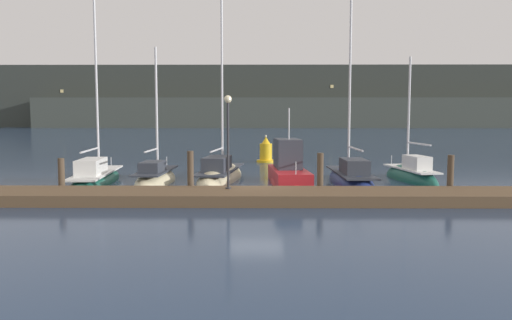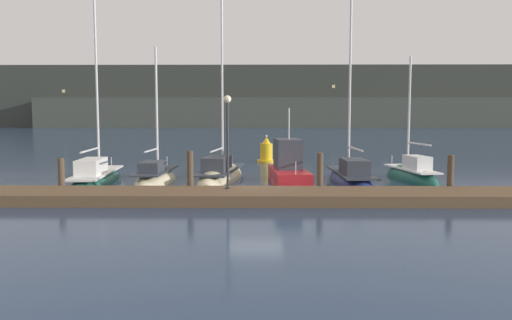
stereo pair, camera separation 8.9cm
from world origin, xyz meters
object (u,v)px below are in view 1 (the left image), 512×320
(sailboat_berth_1, at_px, (96,180))
(dock_lamppost, at_px, (228,126))
(sailboat_berth_3, at_px, (220,177))
(sailboat_berth_2, at_px, (156,181))
(sailboat_berth_5, at_px, (351,181))
(sailboat_berth_6, at_px, (411,179))
(channel_buoy, at_px, (266,152))
(motorboat_berth_4, at_px, (289,176))

(sailboat_berth_1, bearing_deg, dock_lamppost, -34.17)
(sailboat_berth_3, bearing_deg, sailboat_berth_2, -155.95)
(sailboat_berth_3, distance_m, sailboat_berth_5, 6.98)
(sailboat_berth_6, bearing_deg, sailboat_berth_2, -175.66)
(sailboat_berth_3, bearing_deg, channel_buoy, 75.21)
(sailboat_berth_5, bearing_deg, channel_buoy, 110.33)
(sailboat_berth_6, bearing_deg, sailboat_berth_1, -176.50)
(motorboat_berth_4, height_order, channel_buoy, motorboat_berth_4)
(motorboat_berth_4, bearing_deg, sailboat_berth_1, 179.46)
(dock_lamppost, bearing_deg, channel_buoy, 83.79)
(motorboat_berth_4, bearing_deg, dock_lamppost, -120.36)
(sailboat_berth_3, bearing_deg, sailboat_berth_6, -2.34)
(channel_buoy, height_order, dock_lamppost, dock_lamppost)
(sailboat_berth_2, height_order, channel_buoy, sailboat_berth_2)
(sailboat_berth_5, relative_size, sailboat_berth_6, 1.49)
(sailboat_berth_5, bearing_deg, motorboat_berth_4, 179.67)
(sailboat_berth_2, distance_m, channel_buoy, 12.69)
(channel_buoy, bearing_deg, sailboat_berth_5, -69.67)
(sailboat_berth_3, xyz_separation_m, sailboat_berth_6, (10.23, -0.42, -0.00))
(sailboat_berth_6, xyz_separation_m, channel_buoy, (-7.63, 10.24, 0.63))
(sailboat_berth_5, distance_m, sailboat_berth_6, 3.60)
(motorboat_berth_4, xyz_separation_m, sailboat_berth_6, (6.60, 1.11, -0.27))
(sailboat_berth_5, bearing_deg, sailboat_berth_2, 179.40)
(sailboat_berth_6, height_order, dock_lamppost, sailboat_berth_6)
(sailboat_berth_6, bearing_deg, dock_lamppost, -147.99)
(motorboat_berth_4, bearing_deg, sailboat_berth_2, 179.27)
(sailboat_berth_1, xyz_separation_m, dock_lamppost, (7.15, -4.85, 2.90))
(sailboat_berth_5, height_order, sailboat_berth_6, sailboat_berth_5)
(sailboat_berth_1, relative_size, sailboat_berth_2, 1.31)
(channel_buoy, distance_m, dock_lamppost, 16.36)
(sailboat_berth_2, bearing_deg, sailboat_berth_1, 179.86)
(motorboat_berth_4, height_order, dock_lamppost, dock_lamppost)
(dock_lamppost, bearing_deg, sailboat_berth_3, 97.62)
(sailboat_berth_1, bearing_deg, channel_buoy, 51.65)
(sailboat_berth_3, relative_size, sailboat_berth_6, 1.61)
(sailboat_berth_2, relative_size, channel_buoy, 3.85)
(sailboat_berth_5, xyz_separation_m, dock_lamppost, (-5.96, -4.74, 2.92))
(sailboat_berth_5, bearing_deg, sailboat_berth_3, 167.22)
(motorboat_berth_4, distance_m, dock_lamppost, 6.13)
(sailboat_berth_1, distance_m, motorboat_berth_4, 9.94)
(sailboat_berth_3, height_order, dock_lamppost, sailboat_berth_3)
(sailboat_berth_5, bearing_deg, sailboat_berth_6, 18.19)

